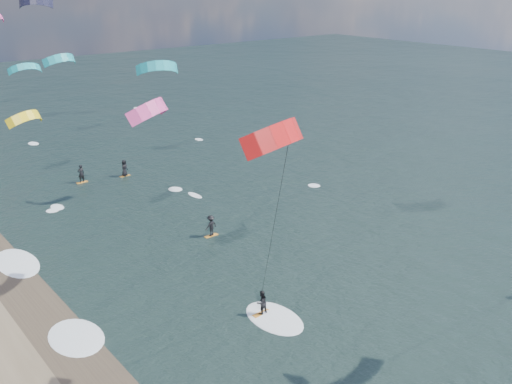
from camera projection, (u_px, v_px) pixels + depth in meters
kitesurfer_near_b at (282, 208)px, 26.20m from camera, size 6.88×8.48×13.93m
far_kitesurfers at (151, 194)px, 49.81m from camera, size 5.21×18.48×1.78m
bg_kite_field at (14, 45)px, 62.23m from camera, size 12.28×74.68×10.02m
shoreline_surf at (88, 336)px, 31.60m from camera, size 2.40×79.40×0.11m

